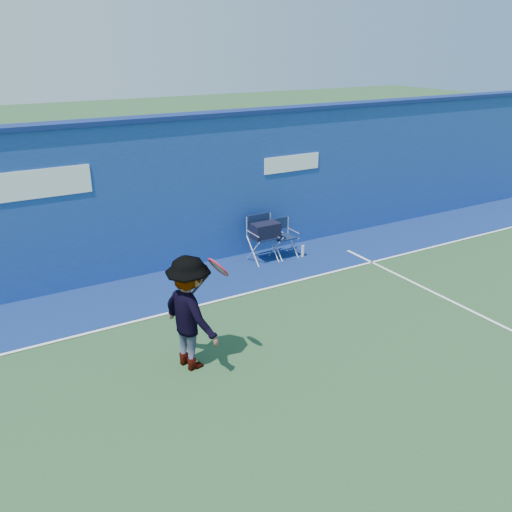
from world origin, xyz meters
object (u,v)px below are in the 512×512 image
directors_chair_right (283,246)px  tennis_player (190,313)px  directors_chair_left (265,243)px  water_bottle (303,251)px

directors_chair_right → tennis_player: size_ratio=0.49×
directors_chair_right → directors_chair_left: bearing=176.9°
directors_chair_right → tennis_player: 4.54m
directors_chair_left → directors_chair_right: bearing=-3.1°
water_bottle → tennis_player: size_ratio=0.15×
directors_chair_right → water_bottle: size_ratio=3.23×
water_bottle → directors_chair_left: bearing=164.7°
water_bottle → directors_chair_right: bearing=151.7°
water_bottle → tennis_player: bearing=-144.7°
tennis_player → directors_chair_right: bearing=40.2°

